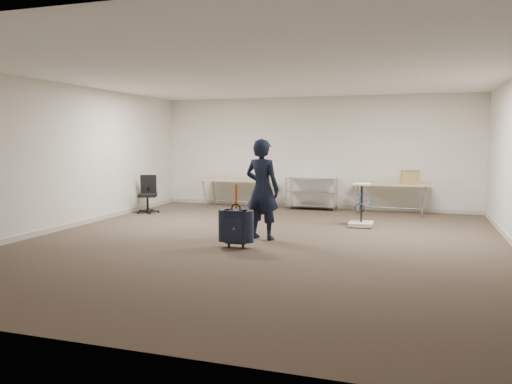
% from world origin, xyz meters
% --- Properties ---
extents(ground, '(9.00, 9.00, 0.00)m').
position_xyz_m(ground, '(0.00, 0.00, 0.00)').
color(ground, '#403027').
rests_on(ground, ground).
extents(room_shell, '(8.00, 9.00, 9.00)m').
position_xyz_m(room_shell, '(0.00, 1.38, 0.05)').
color(room_shell, white).
rests_on(room_shell, ground).
extents(folding_table_left, '(1.80, 0.75, 0.73)m').
position_xyz_m(folding_table_left, '(-1.90, 3.95, 0.68)').
color(folding_table_left, tan).
rests_on(folding_table_left, ground).
extents(folding_table_right, '(1.80, 0.75, 0.73)m').
position_xyz_m(folding_table_right, '(1.90, 3.95, 0.68)').
color(folding_table_right, tan).
rests_on(folding_table_right, ground).
extents(wire_shelf, '(1.22, 0.47, 0.80)m').
position_xyz_m(wire_shelf, '(0.00, 4.20, 0.44)').
color(wire_shelf, silver).
rests_on(wire_shelf, ground).
extents(person, '(0.71, 0.55, 1.75)m').
position_xyz_m(person, '(-0.07, 0.28, 0.87)').
color(person, black).
rests_on(person, ground).
extents(suitcase, '(0.39, 0.24, 1.02)m').
position_xyz_m(suitcase, '(-0.26, -0.54, 0.35)').
color(suitcase, '#161C32').
rests_on(suitcase, ground).
extents(office_chair, '(0.54, 0.55, 0.89)m').
position_xyz_m(office_chair, '(-3.59, 2.44, 0.27)').
color(office_chair, black).
rests_on(office_chair, ground).
extents(equipment_cart, '(0.48, 0.48, 0.87)m').
position_xyz_m(equipment_cart, '(1.44, 2.04, 0.23)').
color(equipment_cart, beige).
rests_on(equipment_cart, ground).
extents(cardboard_box, '(0.44, 0.35, 0.30)m').
position_xyz_m(cardboard_box, '(2.33, 3.95, 0.88)').
color(cardboard_box, olive).
rests_on(cardboard_box, folding_table_right).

